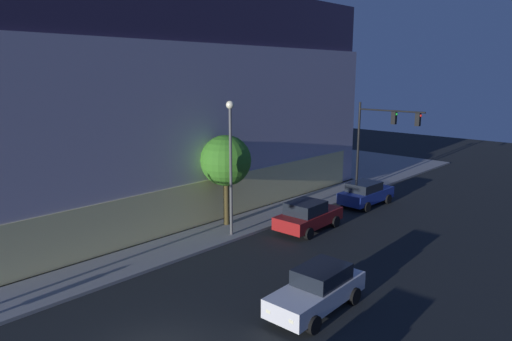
{
  "coord_description": "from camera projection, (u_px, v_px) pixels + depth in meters",
  "views": [
    {
      "loc": [
        -7.29,
        -11.38,
        9.12
      ],
      "look_at": [
        9.76,
        4.78,
        4.13
      ],
      "focal_mm": 32.28,
      "sensor_mm": 36.0,
      "label": 1
    }
  ],
  "objects": [
    {
      "name": "car_white",
      "position": [
        318.0,
        289.0,
        17.93
      ],
      "size": [
        4.7,
        2.1,
        1.71
      ],
      "color": "silver",
      "rests_on": "ground"
    },
    {
      "name": "sidewalk_tree",
      "position": [
        226.0,
        161.0,
        27.05
      ],
      "size": [
        3.01,
        3.01,
        5.43
      ],
      "color": "#493D1E",
      "rests_on": "sidewalk_corner"
    },
    {
      "name": "car_red",
      "position": [
        308.0,
        215.0,
        27.13
      ],
      "size": [
        4.61,
        2.36,
        1.77
      ],
      "color": "maroon",
      "rests_on": "ground"
    },
    {
      "name": "modern_building",
      "position": [
        128.0,
        101.0,
        34.96
      ],
      "size": [
        29.94,
        21.91,
        14.27
      ],
      "color": "#4C4C51",
      "rests_on": "ground"
    },
    {
      "name": "traffic_light_far_corner",
      "position": [
        381.0,
        131.0,
        33.88
      ],
      "size": [
        0.37,
        5.15,
        6.82
      ],
      "color": "black",
      "rests_on": "sidewalk_corner"
    },
    {
      "name": "car_blue",
      "position": [
        366.0,
        193.0,
        32.22
      ],
      "size": [
        4.55,
        2.17,
        1.68
      ],
      "color": "navy",
      "rests_on": "ground"
    },
    {
      "name": "street_lamp_sidewalk",
      "position": [
        231.0,
        152.0,
        25.12
      ],
      "size": [
        0.44,
        0.44,
        7.52
      ],
      "color": "#4F4F4F",
      "rests_on": "sidewalk_corner"
    }
  ]
}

